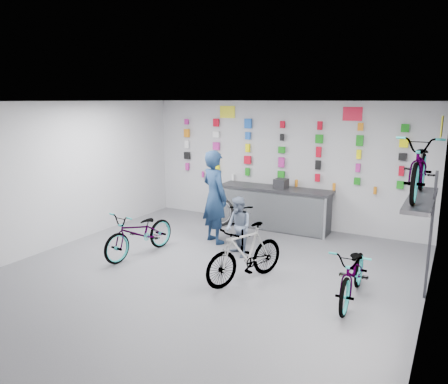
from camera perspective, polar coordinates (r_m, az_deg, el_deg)
The scene contains 20 objects.
floor at distance 7.59m, azimuth -3.80°, elevation -11.57°, with size 8.00×8.00×0.00m, color #505055.
ceiling at distance 6.96m, azimuth -4.15°, elevation 11.71°, with size 8.00×8.00×0.00m, color white.
wall_back at distance 10.66m, azimuth 7.64°, elevation 3.65°, with size 7.00×7.00×0.00m, color #B1B1B3.
wall_left at distance 9.44m, azimuth -22.22°, elevation 1.77°, with size 8.00×8.00×0.00m, color #B1B1B3.
wall_right at distance 6.07m, azimuth 25.27°, elevation -3.82°, with size 8.00×8.00×0.00m, color #B1B1B3.
counter at distance 10.44m, azimuth 6.58°, elevation -2.18°, with size 2.70×0.66×1.00m.
merch_wall at distance 10.58m, azimuth 7.22°, elevation 5.24°, with size 5.57×0.08×1.57m.
wall_bracket at distance 7.25m, azimuth 24.50°, elevation -1.59°, with size 0.39×1.90×2.00m.
sign_left at distance 11.16m, azimuth 0.45°, elevation 10.41°, with size 0.42×0.02×0.30m, color yellow.
sign_right at distance 10.08m, azimuth 16.44°, elevation 9.76°, with size 0.42×0.02×0.30m, color red.
sign_side at distance 7.08m, azimuth 26.57°, elevation 7.65°, with size 0.02×0.40×0.30m, color yellow.
bike_left at distance 8.78m, azimuth -10.92°, elevation -5.25°, with size 0.61×1.75×0.92m, color gray.
bike_center at distance 7.42m, azimuth 2.78°, elevation -8.00°, with size 0.47×1.65×0.99m, color gray.
bike_right at distance 7.03m, azimuth 16.58°, elevation -10.12°, with size 0.59×1.70×0.89m, color gray.
bike_service at distance 9.18m, azimuth 2.10°, elevation -4.04°, with size 0.47×1.65×0.99m, color gray.
bike_wall at distance 7.15m, azimuth 24.29°, elevation 3.06°, with size 0.63×1.80×0.95m, color gray.
clerk at distance 9.29m, azimuth -1.24°, elevation -0.64°, with size 0.73×0.48×2.00m, color #152A49.
customer at distance 8.55m, azimuth 1.88°, elevation -4.57°, with size 0.58×0.45×1.18m, color slate.
spare_wheel at distance 10.67m, azimuth -0.43°, elevation -2.62°, with size 0.71×0.29×0.69m.
register at distance 10.26m, azimuth 7.47°, elevation 1.11°, with size 0.28×0.30×0.22m, color black.
Camera 1 is at (3.74, -5.86, 3.04)m, focal length 35.00 mm.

